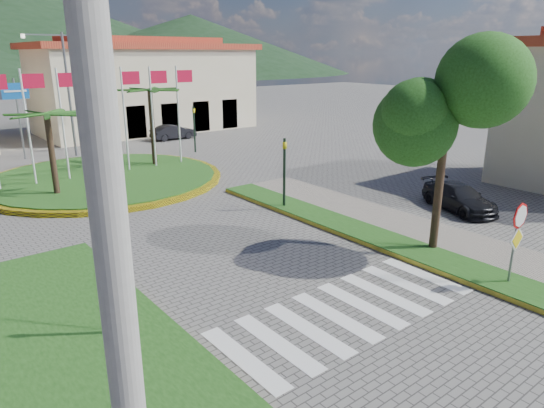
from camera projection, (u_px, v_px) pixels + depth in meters
ground at (486, 388)px, 10.15m from camera, size 160.00×160.00×0.00m
sidewalk_right at (525, 274)px, 15.18m from camera, size 4.00×28.00×0.15m
verge_right at (506, 285)px, 14.47m from camera, size 1.60×28.00×0.18m
median_left at (77, 365)px, 10.74m from camera, size 5.00×14.00×0.18m
crosswalk at (346, 311)px, 13.13m from camera, size 8.00×3.00×0.01m
roundabout_island at (104, 178)px, 26.53m from camera, size 12.70×12.70×6.00m
stop_sign at (517, 231)px, 13.99m from camera, size 0.80×0.11×2.65m
deciduous_tree at (448, 103)px, 15.61m from camera, size 3.60×3.60×6.80m
utility_pole at (119, 309)px, 4.35m from camera, size 0.32×0.32×9.00m
traffic_light_left at (117, 266)px, 11.33m from camera, size 0.15×0.18×3.20m
traffic_light_right at (284, 167)px, 21.21m from camera, size 0.15×0.18×3.20m
traffic_light_far at (194, 125)px, 33.75m from camera, size 0.18×0.15×3.20m
direction_sign_west at (17, 105)px, 31.04m from camera, size 1.60×0.14×5.20m
direction_sign_east at (95, 100)px, 34.01m from camera, size 1.60×0.14×5.20m
street_lamp_centre at (68, 88)px, 31.81m from camera, size 4.80×0.16×8.00m
building_right at (145, 86)px, 43.32m from camera, size 19.08×9.54×8.05m
hill_far_east at (192, 45)px, 149.93m from camera, size 120.00×120.00×18.00m
car_dark_b at (173, 132)px, 39.24m from camera, size 3.65×1.30×1.20m
car_side_right at (459, 197)px, 21.54m from camera, size 2.85×4.25×1.14m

